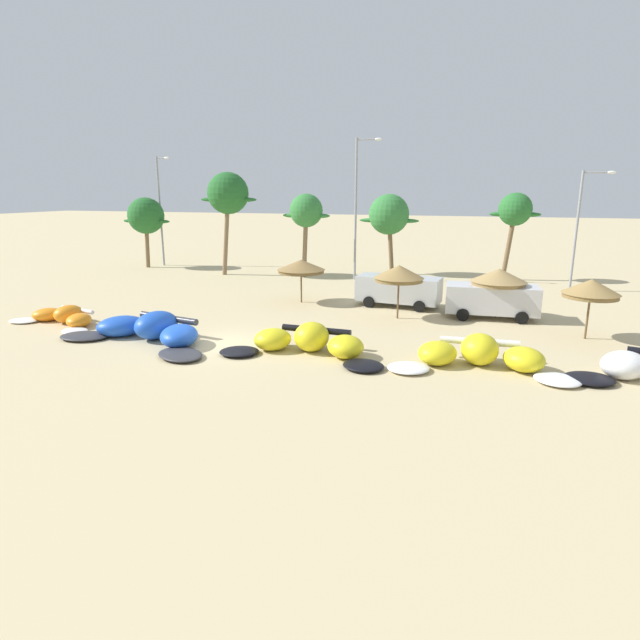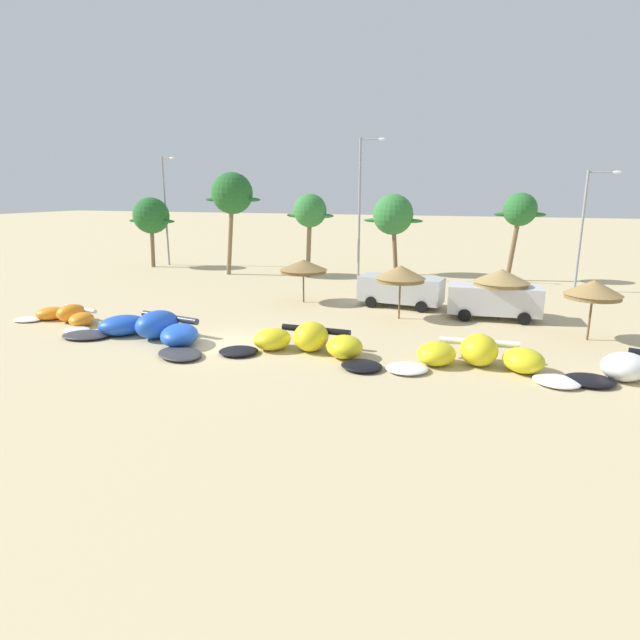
{
  "view_description": "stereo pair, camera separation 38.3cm",
  "coord_description": "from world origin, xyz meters",
  "px_view_note": "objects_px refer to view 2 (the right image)",
  "views": [
    {
      "loc": [
        11.29,
        -20.37,
        6.88
      ],
      "look_at": [
        4.17,
        2.0,
        1.0
      ],
      "focal_mm": 29.11,
      "sensor_mm": 36.0,
      "label": 1
    },
    {
      "loc": [
        11.66,
        -20.25,
        6.88
      ],
      "look_at": [
        4.17,
        2.0,
        1.0
      ],
      "focal_mm": 29.11,
      "sensor_mm": 36.0,
      "label": 2
    }
  ],
  "objects_px": {
    "palm_center_right": "(520,211)",
    "lamppost_east_center": "(585,224)",
    "kite_left": "(151,330)",
    "beach_umbrella_near_van": "(303,266)",
    "beach_umbrella_middle": "(400,273)",
    "palm_center_left": "(393,215)",
    "parked_car_second": "(399,289)",
    "kite_left_of_center": "(308,342)",
    "beach_umbrella_near_palms": "(501,277)",
    "beach_umbrella_outermost": "(594,289)",
    "lamppost_west": "(166,207)",
    "lamppost_west_center": "(361,203)",
    "palm_left_of_gap": "(310,212)",
    "palm_leftmost": "(151,216)",
    "parked_van": "(492,299)",
    "kite_center": "(479,356)",
    "palm_left": "(232,194)",
    "kite_far_left": "(66,316)"
  },
  "relations": [
    {
      "from": "beach_umbrella_near_van",
      "to": "kite_left_of_center",
      "type": "bearing_deg",
      "value": -68.69
    },
    {
      "from": "palm_center_right",
      "to": "lamppost_east_center",
      "type": "height_order",
      "value": "lamppost_east_center"
    },
    {
      "from": "beach_umbrella_middle",
      "to": "palm_left",
      "type": "distance_m",
      "value": 19.65
    },
    {
      "from": "parked_van",
      "to": "palm_leftmost",
      "type": "height_order",
      "value": "palm_leftmost"
    },
    {
      "from": "kite_center",
      "to": "beach_umbrella_near_palms",
      "type": "relative_size",
      "value": 2.49
    },
    {
      "from": "kite_left",
      "to": "beach_umbrella_outermost",
      "type": "bearing_deg",
      "value": 18.55
    },
    {
      "from": "beach_umbrella_middle",
      "to": "lamppost_west",
      "type": "bearing_deg",
      "value": 149.79
    },
    {
      "from": "beach_umbrella_middle",
      "to": "parked_car_second",
      "type": "relative_size",
      "value": 0.58
    },
    {
      "from": "beach_umbrella_outermost",
      "to": "palm_center_right",
      "type": "relative_size",
      "value": 0.43
    },
    {
      "from": "lamppost_west_center",
      "to": "palm_left_of_gap",
      "type": "bearing_deg",
      "value": 177.91
    },
    {
      "from": "palm_leftmost",
      "to": "lamppost_west",
      "type": "relative_size",
      "value": 0.64
    },
    {
      "from": "parked_van",
      "to": "lamppost_west_center",
      "type": "xyz_separation_m",
      "value": [
        -9.99,
        10.1,
        4.83
      ]
    },
    {
      "from": "beach_umbrella_near_van",
      "to": "palm_leftmost",
      "type": "height_order",
      "value": "palm_leftmost"
    },
    {
      "from": "kite_far_left",
      "to": "palm_left",
      "type": "bearing_deg",
      "value": 87.05
    },
    {
      "from": "beach_umbrella_near_palms",
      "to": "palm_center_right",
      "type": "relative_size",
      "value": 0.45
    },
    {
      "from": "parked_van",
      "to": "parked_car_second",
      "type": "relative_size",
      "value": 0.98
    },
    {
      "from": "palm_left",
      "to": "lamppost_west",
      "type": "xyz_separation_m",
      "value": [
        -8.63,
        3.28,
        -1.15
      ]
    },
    {
      "from": "beach_umbrella_outermost",
      "to": "beach_umbrella_middle",
      "type": "bearing_deg",
      "value": 171.73
    },
    {
      "from": "beach_umbrella_near_van",
      "to": "lamppost_west",
      "type": "distance_m",
      "value": 21.72
    },
    {
      "from": "kite_left",
      "to": "beach_umbrella_near_van",
      "type": "height_order",
      "value": "beach_umbrella_near_van"
    },
    {
      "from": "kite_far_left",
      "to": "parked_car_second",
      "type": "relative_size",
      "value": 1.17
    },
    {
      "from": "palm_center_left",
      "to": "palm_left",
      "type": "bearing_deg",
      "value": -160.47
    },
    {
      "from": "beach_umbrella_middle",
      "to": "beach_umbrella_near_palms",
      "type": "xyz_separation_m",
      "value": [
        5.19,
        1.82,
        -0.22
      ]
    },
    {
      "from": "beach_umbrella_near_van",
      "to": "parked_car_second",
      "type": "bearing_deg",
      "value": 6.15
    },
    {
      "from": "kite_center",
      "to": "beach_umbrella_near_palms",
      "type": "xyz_separation_m",
      "value": [
        0.71,
        9.0,
        1.8
      ]
    },
    {
      "from": "lamppost_west",
      "to": "kite_left_of_center",
      "type": "bearing_deg",
      "value": -44.93
    },
    {
      "from": "kite_far_left",
      "to": "lamppost_west",
      "type": "bearing_deg",
      "value": 110.38
    },
    {
      "from": "kite_far_left",
      "to": "lamppost_east_center",
      "type": "distance_m",
      "value": 33.14
    },
    {
      "from": "beach_umbrella_outermost",
      "to": "lamppost_west",
      "type": "xyz_separation_m",
      "value": [
        -33.65,
        15.57,
        2.99
      ]
    },
    {
      "from": "beach_umbrella_outermost",
      "to": "lamppost_west",
      "type": "bearing_deg",
      "value": 155.17
    },
    {
      "from": "beach_umbrella_near_palms",
      "to": "lamppost_west_center",
      "type": "relative_size",
      "value": 0.28
    },
    {
      "from": "beach_umbrella_near_palms",
      "to": "beach_umbrella_outermost",
      "type": "distance_m",
      "value": 5.12
    },
    {
      "from": "beach_umbrella_outermost",
      "to": "lamppost_east_center",
      "type": "bearing_deg",
      "value": 84.67
    },
    {
      "from": "kite_center",
      "to": "parked_van",
      "type": "height_order",
      "value": "parked_van"
    },
    {
      "from": "kite_far_left",
      "to": "kite_center",
      "type": "relative_size",
      "value": 0.81
    },
    {
      "from": "beach_umbrella_middle",
      "to": "kite_left",
      "type": "bearing_deg",
      "value": -142.68
    },
    {
      "from": "beach_umbrella_middle",
      "to": "palm_center_left",
      "type": "xyz_separation_m",
      "value": [
        -3.41,
        15.35,
        2.39
      ]
    },
    {
      "from": "beach_umbrella_outermost",
      "to": "palm_center_left",
      "type": "relative_size",
      "value": 0.43
    },
    {
      "from": "kite_left_of_center",
      "to": "parked_car_second",
      "type": "distance_m",
      "value": 10.75
    },
    {
      "from": "kite_left_of_center",
      "to": "beach_umbrella_near_van",
      "type": "distance_m",
      "value": 10.77
    },
    {
      "from": "kite_center",
      "to": "palm_left_of_gap",
      "type": "bearing_deg",
      "value": 126.12
    },
    {
      "from": "parked_van",
      "to": "lamppost_west",
      "type": "distance_m",
      "value": 32.11
    },
    {
      "from": "kite_far_left",
      "to": "palm_left",
      "type": "distance_m",
      "value": 18.61
    },
    {
      "from": "palm_leftmost",
      "to": "palm_left",
      "type": "distance_m",
      "value": 9.55
    },
    {
      "from": "kite_center",
      "to": "palm_leftmost",
      "type": "distance_m",
      "value": 35.76
    },
    {
      "from": "parked_van",
      "to": "palm_leftmost",
      "type": "distance_m",
      "value": 31.94
    },
    {
      "from": "kite_far_left",
      "to": "palm_center_left",
      "type": "xyz_separation_m",
      "value": [
        13.3,
        21.91,
        4.54
      ]
    },
    {
      "from": "lamppost_west",
      "to": "kite_left",
      "type": "bearing_deg",
      "value": -57.6
    },
    {
      "from": "parked_van",
      "to": "lamppost_east_center",
      "type": "distance_m",
      "value": 12.29
    },
    {
      "from": "beach_umbrella_near_palms",
      "to": "palm_center_left",
      "type": "height_order",
      "value": "palm_center_left"
    }
  ]
}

